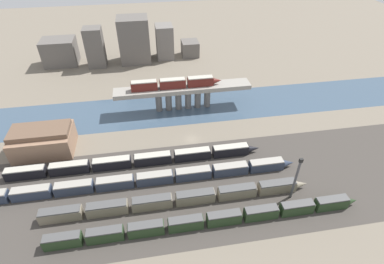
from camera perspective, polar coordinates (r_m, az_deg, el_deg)
ground_plane at (r=112.49m, az=-0.09°, el=-1.36°), size 400.00×400.00×0.00m
railbed_yard at (r=95.24m, az=2.29°, el=-10.30°), size 280.00×42.00×0.01m
river_water at (r=130.11m, az=-1.65°, el=4.60°), size 320.00×24.93×0.01m
bridge at (r=126.09m, az=-1.71°, el=7.57°), size 56.74×7.23×10.37m
train_on_bridge at (r=123.61m, az=-3.12°, el=9.27°), size 37.25×3.04×3.90m
train_yard_near at (r=84.95m, az=3.23°, el=-16.42°), size 87.11×2.75×3.85m
train_yard_mid at (r=89.42m, az=-2.54°, el=-12.67°), size 78.78×3.01×3.81m
train_yard_far at (r=95.97m, az=-9.86°, el=-8.99°), size 101.08×3.16×3.59m
train_yard_outer at (r=102.45m, az=-10.42°, el=-5.38°), size 84.58×2.93×3.77m
warehouse_building at (r=117.00m, az=-26.50°, el=-1.43°), size 20.05×13.71×9.53m
signal_tower at (r=91.44m, az=19.15°, el=-8.35°), size 1.00×0.72×15.47m
city_block_far_left at (r=181.81m, az=-23.83°, el=13.79°), size 17.24×13.33×13.68m
city_block_left at (r=171.43m, az=-17.98°, el=15.08°), size 9.23×8.98×20.60m
city_block_center at (r=171.80m, az=-10.94°, el=16.83°), size 16.11×13.76×23.95m
city_block_right at (r=175.18m, az=-5.24°, el=16.75°), size 9.31×11.18×18.31m
city_block_far_right at (r=178.97m, az=-0.38°, el=15.64°), size 9.39×10.39×8.36m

